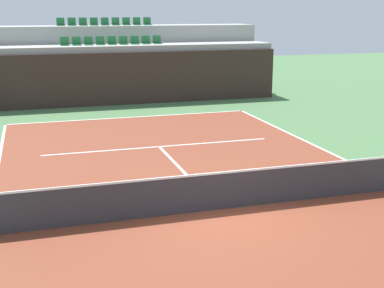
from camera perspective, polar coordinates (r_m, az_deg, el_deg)
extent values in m
plane|color=#477042|center=(13.20, 3.01, -7.10)|extent=(80.00, 80.00, 0.00)
cube|color=brown|center=(13.20, 3.01, -7.08)|extent=(11.00, 24.00, 0.01)
cube|color=white|center=(24.34, -6.62, 2.89)|extent=(11.00, 0.10, 0.00)
cube|color=white|center=(19.04, -3.55, -0.29)|extent=(8.26, 0.10, 0.00)
cube|color=white|center=(16.07, -0.88, -3.06)|extent=(0.10, 6.40, 0.00)
cube|color=#33231E|center=(27.53, -8.04, 6.98)|extent=(17.32, 0.30, 2.68)
cube|color=#9E9E99|center=(28.84, -8.48, 7.60)|extent=(17.32, 2.40, 2.98)
cube|color=#9E9E99|center=(31.16, -9.20, 8.93)|extent=(17.32, 2.40, 3.91)
cube|color=#1E6633|center=(28.45, -13.57, 10.33)|extent=(0.44, 0.44, 0.04)
cube|color=#1E6633|center=(28.63, -13.63, 10.79)|extent=(0.44, 0.04, 0.40)
cube|color=#1E6633|center=(28.49, -12.32, 10.40)|extent=(0.44, 0.44, 0.04)
cube|color=#1E6633|center=(28.68, -12.38, 10.87)|extent=(0.44, 0.04, 0.40)
cube|color=#1E6633|center=(28.55, -11.08, 10.47)|extent=(0.44, 0.44, 0.04)
cube|color=#1E6633|center=(28.73, -11.14, 10.93)|extent=(0.44, 0.04, 0.40)
cube|color=#1E6633|center=(28.62, -9.83, 10.54)|extent=(0.44, 0.44, 0.04)
cube|color=#1E6633|center=(28.81, -9.90, 11.00)|extent=(0.44, 0.04, 0.40)
cube|color=#1E6633|center=(28.70, -8.60, 10.60)|extent=(0.44, 0.44, 0.04)
cube|color=#1E6633|center=(28.89, -8.67, 11.06)|extent=(0.44, 0.04, 0.40)
cube|color=#1E6633|center=(28.80, -7.37, 10.65)|extent=(0.44, 0.44, 0.04)
cube|color=#1E6633|center=(28.99, -7.45, 11.11)|extent=(0.44, 0.04, 0.40)
cube|color=#1E6633|center=(28.91, -6.15, 10.70)|extent=(0.44, 0.44, 0.04)
cube|color=#1E6633|center=(29.09, -6.24, 11.16)|extent=(0.44, 0.04, 0.40)
cube|color=#1E6633|center=(29.03, -4.94, 10.74)|extent=(0.44, 0.44, 0.04)
cube|color=#1E6633|center=(29.22, -5.03, 11.20)|extent=(0.44, 0.04, 0.40)
cube|color=#1E6633|center=(29.17, -3.74, 10.78)|extent=(0.44, 0.44, 0.04)
cube|color=#1E6633|center=(29.35, -3.83, 11.23)|extent=(0.44, 0.04, 0.40)
cube|color=#1E6633|center=(30.80, -13.98, 12.32)|extent=(0.44, 0.44, 0.04)
cube|color=#1E6633|center=(30.99, -14.03, 12.74)|extent=(0.44, 0.04, 0.40)
cube|color=#1E6633|center=(30.84, -12.82, 12.39)|extent=(0.44, 0.44, 0.04)
cube|color=#1E6633|center=(31.03, -12.87, 12.80)|extent=(0.44, 0.04, 0.40)
cube|color=#1E6633|center=(30.89, -11.65, 12.45)|extent=(0.44, 0.44, 0.04)
cube|color=#1E6633|center=(31.08, -11.71, 12.87)|extent=(0.44, 0.04, 0.40)
cube|color=#1E6633|center=(30.96, -10.50, 12.51)|extent=(0.44, 0.44, 0.04)
cube|color=#1E6633|center=(31.15, -10.56, 12.92)|extent=(0.44, 0.04, 0.40)
cube|color=#1E6633|center=(31.03, -9.34, 12.56)|extent=(0.44, 0.44, 0.04)
cube|color=#1E6633|center=(31.23, -9.41, 12.97)|extent=(0.44, 0.04, 0.40)
cube|color=#1E6633|center=(31.12, -8.20, 12.61)|extent=(0.44, 0.44, 0.04)
cube|color=#1E6633|center=(31.32, -8.27, 13.02)|extent=(0.44, 0.04, 0.40)
cube|color=#1E6633|center=(31.23, -7.06, 12.65)|extent=(0.44, 0.44, 0.04)
cube|color=#1E6633|center=(31.42, -7.13, 13.06)|extent=(0.44, 0.04, 0.40)
cube|color=#1E6633|center=(31.34, -5.92, 12.69)|extent=(0.44, 0.44, 0.04)
cube|color=#1E6633|center=(31.53, -6.01, 13.10)|extent=(0.44, 0.04, 0.40)
cube|color=#1E6633|center=(31.46, -4.80, 12.72)|extent=(0.44, 0.44, 0.04)
cube|color=#1E6633|center=(31.65, -4.89, 13.13)|extent=(0.44, 0.04, 0.40)
cube|color=#333338|center=(13.04, 3.04, -5.17)|extent=(10.90, 0.02, 0.92)
cube|color=white|center=(12.88, 3.07, -3.14)|extent=(10.90, 0.04, 0.05)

